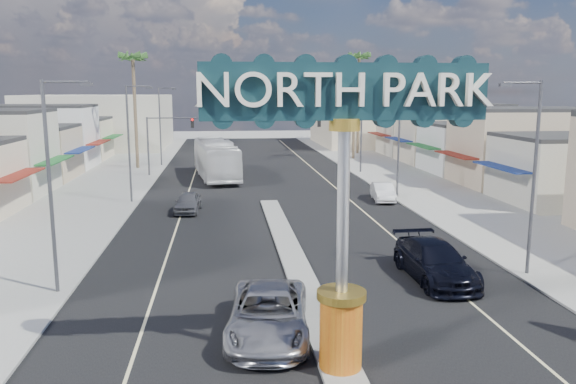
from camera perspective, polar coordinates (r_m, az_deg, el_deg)
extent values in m
plane|color=gray|center=(44.74, -2.06, -0.81)|extent=(160.00, 160.00, 0.00)
cube|color=black|center=(44.74, -2.06, -0.80)|extent=(20.00, 120.00, 0.01)
cube|color=gray|center=(29.24, 0.46, -6.60)|extent=(1.30, 30.00, 0.16)
cube|color=gray|center=(45.82, -19.80, -1.07)|extent=(8.00, 120.00, 0.12)
cube|color=gray|center=(47.89, 14.88, -0.34)|extent=(8.00, 120.00, 0.12)
cube|color=beige|center=(60.64, -26.45, 3.89)|extent=(12.00, 42.00, 6.00)
cube|color=#B7B29E|center=(63.31, 19.18, 4.61)|extent=(12.00, 42.00, 6.00)
cube|color=#B7B29E|center=(90.81, -18.52, 6.80)|extent=(20.00, 20.00, 8.00)
cube|color=beige|center=(92.47, 9.45, 7.23)|extent=(20.00, 20.00, 8.00)
cylinder|color=#D94010|center=(17.71, 5.39, -14.06)|extent=(1.30, 1.30, 2.20)
cylinder|color=gold|center=(17.24, 5.46, -10.34)|extent=(1.50, 1.50, 0.25)
cylinder|color=#B7B7BC|center=(16.53, 5.60, -2.12)|extent=(0.36, 0.36, 4.80)
cylinder|color=gold|center=(16.18, 5.76, 6.83)|extent=(0.90, 0.90, 0.35)
cube|color=#0F292F|center=(16.16, 5.82, 10.10)|extent=(8.20, 0.50, 1.60)
cylinder|color=#47474C|center=(58.53, -14.03, 4.46)|extent=(0.18, 0.18, 6.00)
cylinder|color=#47474C|center=(58.06, -11.69, 7.38)|extent=(5.00, 0.12, 0.12)
cube|color=black|center=(57.95, -9.68, 6.95)|extent=(0.32, 0.32, 1.00)
sphere|color=red|center=(57.75, -9.70, 7.25)|extent=(0.22, 0.22, 0.22)
cylinder|color=#47474C|center=(59.82, 7.43, 4.80)|extent=(0.18, 0.18, 6.00)
cylinder|color=#47474C|center=(59.06, 5.12, 7.59)|extent=(5.00, 0.12, 0.12)
cube|color=black|center=(58.72, 3.19, 7.11)|extent=(0.32, 0.32, 1.00)
sphere|color=red|center=(58.52, 3.22, 7.42)|extent=(0.22, 0.22, 0.22)
cylinder|color=#47474C|center=(25.16, -23.02, 0.17)|extent=(0.16, 0.16, 9.00)
cylinder|color=#47474C|center=(24.59, -21.70, 10.36)|extent=(1.80, 0.10, 0.10)
cube|color=#47474C|center=(24.40, -19.84, 10.25)|extent=(0.50, 0.22, 0.15)
cylinder|color=#47474C|center=(44.54, -15.87, 4.61)|extent=(0.16, 0.16, 9.00)
cylinder|color=#47474C|center=(44.23, -14.98, 10.33)|extent=(1.80, 0.10, 0.10)
cube|color=#47474C|center=(44.12, -13.93, 10.25)|extent=(0.50, 0.22, 0.15)
cylinder|color=#47474C|center=(66.29, -12.87, 6.44)|extent=(0.16, 0.16, 9.00)
cylinder|color=#47474C|center=(66.08, -12.23, 10.28)|extent=(1.80, 0.10, 0.10)
cube|color=#47474C|center=(66.01, -11.53, 10.22)|extent=(0.50, 0.22, 0.15)
cylinder|color=#47474C|center=(27.91, 23.71, 1.04)|extent=(0.16, 0.16, 9.00)
cylinder|color=#47474C|center=(27.18, 22.71, 10.21)|extent=(1.80, 0.10, 0.10)
cube|color=#47474C|center=(26.80, 21.18, 10.11)|extent=(0.50, 0.22, 0.15)
cylinder|color=#47474C|center=(46.16, 11.19, 4.99)|extent=(0.16, 0.16, 9.00)
cylinder|color=#47474C|center=(45.72, 10.29, 10.49)|extent=(1.80, 0.10, 0.10)
cube|color=#47474C|center=(45.49, 9.30, 10.40)|extent=(0.50, 0.22, 0.15)
cylinder|color=#47474C|center=(67.39, 5.48, 6.71)|extent=(0.16, 0.16, 9.00)
cylinder|color=#47474C|center=(67.09, 4.78, 10.46)|extent=(1.80, 0.10, 0.10)
cube|color=#47474C|center=(66.93, 4.09, 10.39)|extent=(0.50, 0.22, 0.15)
cylinder|color=brown|center=(64.54, -15.25, 7.58)|extent=(0.36, 0.36, 12.00)
cylinder|color=brown|center=(71.76, 6.71, 7.69)|extent=(0.36, 0.36, 11.00)
cylinder|color=brown|center=(78.02, 7.16, 8.61)|extent=(0.36, 0.36, 13.00)
imported|color=#A4A3A8|center=(20.14, -2.02, -12.26)|extent=(3.43, 6.26, 1.66)
imported|color=black|center=(26.65, 14.70, -6.83)|extent=(2.62, 6.08, 1.74)
imported|color=slate|center=(40.75, -10.13, -1.02)|extent=(1.98, 4.32, 1.43)
imported|color=silver|center=(44.87, 9.61, 0.00)|extent=(2.00, 4.40, 1.40)
imported|color=silver|center=(56.45, -7.33, 3.34)|extent=(4.88, 13.81, 3.77)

